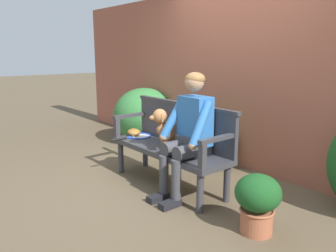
{
  "coord_description": "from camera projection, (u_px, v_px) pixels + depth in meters",
  "views": [
    {
      "loc": [
        2.91,
        -2.37,
        1.54
      ],
      "look_at": [
        0.0,
        0.0,
        0.71
      ],
      "focal_mm": 36.22,
      "sensor_mm": 36.0,
      "label": 1
    }
  ],
  "objects": [
    {
      "name": "dog_on_bench",
      "position": [
        169.0,
        128.0,
        3.82
      ],
      "size": [
        0.33,
        0.45,
        0.46
      ],
      "color": "#AD7042",
      "rests_on": "garden_bench"
    },
    {
      "name": "hedge_bush_mid_left",
      "position": [
        205.0,
        140.0,
        4.77
      ],
      "size": [
        0.95,
        0.75,
        0.65
      ],
      "primitive_type": "ellipsoid",
      "color": "#1E5B23",
      "rests_on": "ground"
    },
    {
      "name": "garden_bench",
      "position": [
        168.0,
        152.0,
        3.91
      ],
      "size": [
        1.62,
        0.51,
        0.46
      ],
      "color": "#38383D",
      "rests_on": "ground"
    },
    {
      "name": "ground_plane",
      "position": [
        168.0,
        185.0,
        3.99
      ],
      "size": [
        40.0,
        40.0,
        0.0
      ],
      "primitive_type": "plane",
      "color": "brown"
    },
    {
      "name": "brick_garden_fence",
      "position": [
        245.0,
        77.0,
        4.55
      ],
      "size": [
        8.0,
        0.3,
        2.4
      ],
      "primitive_type": "cube",
      "color": "#9E5642",
      "rests_on": "ground"
    },
    {
      "name": "tennis_racket",
      "position": [
        138.0,
        136.0,
        4.36
      ],
      "size": [
        0.31,
        0.57,
        0.03
      ],
      "color": "blue",
      "rests_on": "garden_bench"
    },
    {
      "name": "baseball_glove",
      "position": [
        134.0,
        132.0,
        4.42
      ],
      "size": [
        0.27,
        0.25,
        0.09
      ],
      "primitive_type": "ellipsoid",
      "rotation": [
        0.0,
        0.0,
        -0.43
      ],
      "color": "#9E6B2D",
      "rests_on": "garden_bench"
    },
    {
      "name": "potted_plant",
      "position": [
        258.0,
        200.0,
        2.89
      ],
      "size": [
        0.39,
        0.39,
        0.53
      ],
      "color": "#A85B3D",
      "rests_on": "ground"
    },
    {
      "name": "bench_armrest_right_end",
      "position": [
        212.0,
        146.0,
        3.21
      ],
      "size": [
        0.06,
        0.51,
        0.28
      ],
      "color": "#38383D",
      "rests_on": "garden_bench"
    },
    {
      "name": "bench_armrest_left_end",
      "position": [
        125.0,
        121.0,
        4.38
      ],
      "size": [
        0.06,
        0.51,
        0.28
      ],
      "color": "#38383D",
      "rests_on": "garden_bench"
    },
    {
      "name": "bench_backrest",
      "position": [
        183.0,
        123.0,
        3.97
      ],
      "size": [
        1.66,
        0.06,
        0.5
      ],
      "color": "#38383D",
      "rests_on": "garden_bench"
    },
    {
      "name": "hedge_bush_far_left",
      "position": [
        145.0,
        115.0,
        5.81
      ],
      "size": [
        1.09,
        1.04,
        0.94
      ],
      "primitive_type": "ellipsoid",
      "color": "#337538",
      "rests_on": "ground"
    },
    {
      "name": "person_seated",
      "position": [
        189.0,
        130.0,
        3.55
      ],
      "size": [
        0.56,
        0.65,
        1.33
      ],
      "color": "black",
      "rests_on": "ground"
    }
  ]
}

